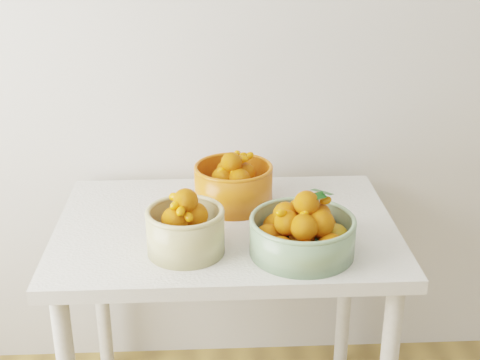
% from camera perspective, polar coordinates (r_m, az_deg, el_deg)
% --- Properties ---
extents(table, '(1.00, 0.70, 0.75)m').
position_cam_1_polar(table, '(2.03, -1.20, -6.16)').
color(table, silver).
rests_on(table, ground).
extents(bowl_cream, '(0.22, 0.22, 0.18)m').
position_cam_1_polar(bowl_cream, '(1.80, -4.71, -4.16)').
color(bowl_cream, tan).
rests_on(bowl_cream, table).
extents(bowl_green, '(0.35, 0.35, 0.18)m').
position_cam_1_polar(bowl_green, '(1.80, 5.34, -4.43)').
color(bowl_green, gray).
rests_on(bowl_green, table).
extents(bowl_orange, '(0.25, 0.25, 0.18)m').
position_cam_1_polar(bowl_orange, '(2.08, -0.57, -0.34)').
color(bowl_orange, '#CD5512').
rests_on(bowl_orange, table).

